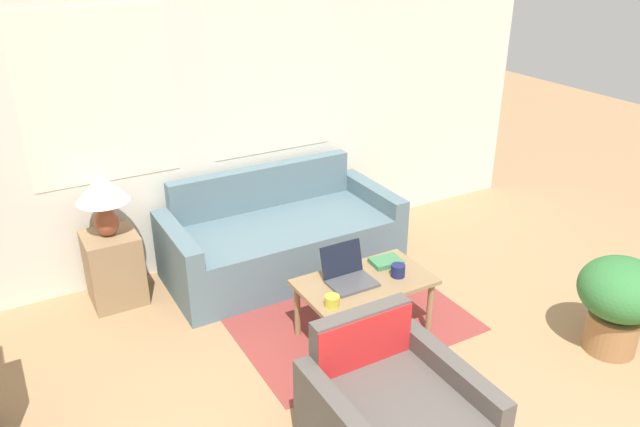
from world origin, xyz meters
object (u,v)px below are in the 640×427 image
(armchair, at_px, (391,421))
(table_lamp, at_px, (102,194))
(couch, at_px, (280,239))
(book_red, at_px, (386,262))
(potted_plant, at_px, (619,298))
(laptop, at_px, (348,274))
(cup_navy, at_px, (332,301))
(cup_yellow, at_px, (398,271))
(coffee_table, at_px, (365,287))

(armchair, relative_size, table_lamp, 1.71)
(couch, bearing_deg, book_red, -71.29)
(potted_plant, bearing_deg, book_red, 135.41)
(book_red, distance_m, potted_plant, 1.60)
(couch, bearing_deg, laptop, -90.72)
(couch, distance_m, potted_plant, 2.64)
(table_lamp, xyz_separation_m, cup_navy, (1.08, -1.50, -0.43))
(table_lamp, distance_m, potted_plant, 3.71)
(table_lamp, distance_m, cup_navy, 1.90)
(laptop, bearing_deg, armchair, -110.14)
(cup_navy, bearing_deg, laptop, 39.74)
(armchair, xyz_separation_m, table_lamp, (-0.93, 2.39, 0.65))
(couch, relative_size, table_lamp, 3.95)
(table_lamp, bearing_deg, cup_navy, -54.30)
(cup_yellow, bearing_deg, coffee_table, 164.20)
(coffee_table, height_order, cup_yellow, cup_yellow)
(cup_navy, relative_size, cup_yellow, 1.00)
(book_red, xyz_separation_m, potted_plant, (1.14, -1.12, -0.05))
(armchair, bearing_deg, laptop, 69.86)
(couch, height_order, cup_yellow, couch)
(armchair, bearing_deg, coffee_table, 64.08)
(book_red, bearing_deg, cup_navy, -155.58)
(armchair, relative_size, laptop, 2.66)
(cup_navy, relative_size, potted_plant, 0.14)
(table_lamp, xyz_separation_m, book_red, (1.71, -1.22, -0.44))
(laptop, height_order, potted_plant, potted_plant)
(couch, distance_m, coffee_table, 1.18)
(laptop, relative_size, potted_plant, 0.45)
(armchair, distance_m, laptop, 1.19)
(couch, height_order, book_red, couch)
(couch, xyz_separation_m, book_red, (0.36, -1.05, 0.20))
(armchair, xyz_separation_m, book_red, (0.77, 1.17, 0.20))
(couch, height_order, potted_plant, couch)
(coffee_table, relative_size, laptop, 2.96)
(laptop, xyz_separation_m, cup_navy, (-0.26, -0.21, -0.02))
(couch, relative_size, coffee_table, 2.07)
(laptop, distance_m, potted_plant, 1.84)
(coffee_table, xyz_separation_m, book_red, (0.26, 0.12, 0.07))
(laptop, distance_m, book_red, 0.38)
(laptop, xyz_separation_m, book_red, (0.37, 0.07, -0.04))
(armchair, relative_size, book_red, 3.62)
(table_lamp, height_order, coffee_table, table_lamp)
(laptop, distance_m, cup_yellow, 0.36)
(coffee_table, xyz_separation_m, potted_plant, (1.40, -1.00, 0.02))
(book_red, bearing_deg, table_lamp, 144.47)
(couch, distance_m, laptop, 1.15)
(cup_navy, relative_size, book_red, 0.43)
(cup_yellow, distance_m, potted_plant, 1.49)
(armchair, xyz_separation_m, potted_plant, (1.91, 0.05, 0.15))
(coffee_table, bearing_deg, cup_navy, -155.60)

